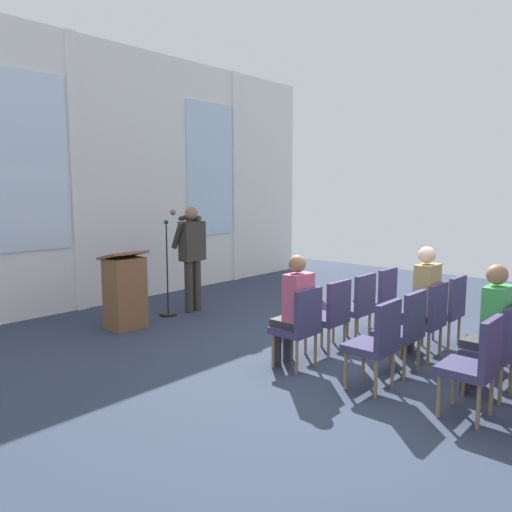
% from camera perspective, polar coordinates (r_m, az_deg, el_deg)
% --- Properties ---
extents(ground_plane, '(13.16, 13.16, 0.00)m').
position_cam_1_polar(ground_plane, '(6.41, 13.89, -11.16)').
color(ground_plane, '#2D384C').
extents(rear_partition, '(9.57, 0.14, 4.57)m').
position_cam_1_polar(rear_partition, '(9.53, -13.92, 8.93)').
color(rear_partition, silver).
rests_on(rear_partition, ground).
extents(speaker, '(0.52, 0.69, 1.76)m').
position_cam_1_polar(speaker, '(8.35, -7.38, 0.58)').
color(speaker, '#332D28').
rests_on(speaker, ground).
extents(mic_stand, '(0.28, 0.28, 1.55)m').
position_cam_1_polar(mic_stand, '(8.25, -10.05, -4.41)').
color(mic_stand, black).
rests_on(mic_stand, ground).
extents(lectern, '(0.60, 0.48, 1.16)m').
position_cam_1_polar(lectern, '(7.59, -14.74, -3.93)').
color(lectern, brown).
rests_on(lectern, ground).
extents(chair_r0_c0, '(0.46, 0.44, 0.94)m').
position_cam_1_polar(chair_r0_c0, '(5.72, 5.07, -7.63)').
color(chair_r0_c0, olive).
rests_on(chair_r0_c0, ground).
extents(audience_r0_c0, '(0.36, 0.39, 1.31)m').
position_cam_1_polar(audience_r0_c0, '(5.72, 4.43, -5.63)').
color(audience_r0_c0, '#2D2D33').
rests_on(audience_r0_c0, ground).
extents(chair_r0_c1, '(0.46, 0.44, 0.94)m').
position_cam_1_polar(chair_r0_c1, '(6.23, 8.56, -6.43)').
color(chair_r0_c1, olive).
rests_on(chair_r0_c1, ground).
extents(chair_r0_c2, '(0.46, 0.44, 0.94)m').
position_cam_1_polar(chair_r0_c2, '(6.76, 11.51, -5.39)').
color(chair_r0_c2, olive).
rests_on(chair_r0_c2, ground).
extents(chair_r0_c3, '(0.46, 0.44, 0.94)m').
position_cam_1_polar(chair_r0_c3, '(7.31, 14.01, -4.49)').
color(chair_r0_c3, olive).
rests_on(chair_r0_c3, ground).
extents(chair_r1_c0, '(0.46, 0.44, 0.94)m').
position_cam_1_polar(chair_r1_c0, '(5.24, 13.69, -9.28)').
color(chair_r1_c0, olive).
rests_on(chair_r1_c0, ground).
extents(chair_r1_c1, '(0.46, 0.44, 0.94)m').
position_cam_1_polar(chair_r1_c1, '(5.79, 16.66, -7.76)').
color(chair_r1_c1, olive).
rests_on(chair_r1_c1, ground).
extents(chair_r1_c2, '(0.46, 0.44, 0.94)m').
position_cam_1_polar(chair_r1_c2, '(6.35, 19.09, -6.50)').
color(chair_r1_c2, olive).
rests_on(chair_r1_c2, ground).
extents(audience_r1_c2, '(0.36, 0.39, 1.37)m').
position_cam_1_polar(audience_r1_c2, '(6.33, 18.51, -4.45)').
color(audience_r1_c2, '#2D2D33').
rests_on(audience_r1_c2, ground).
extents(chair_r1_c3, '(0.46, 0.44, 0.94)m').
position_cam_1_polar(chair_r1_c3, '(6.93, 21.11, -5.43)').
color(chair_r1_c3, olive).
rests_on(chair_r1_c3, ground).
extents(chair_r2_c0, '(0.46, 0.44, 0.94)m').
position_cam_1_polar(chair_r2_c0, '(4.89, 23.89, -10.95)').
color(chair_r2_c0, olive).
rests_on(chair_r2_c0, ground).
extents(chair_r2_c1, '(0.46, 0.44, 0.94)m').
position_cam_1_polar(chair_r2_c1, '(5.47, 25.94, -9.10)').
color(chair_r2_c1, olive).
rests_on(chair_r2_c1, ground).
extents(audience_r2_c1, '(0.36, 0.39, 1.32)m').
position_cam_1_polar(audience_r2_c1, '(5.44, 25.23, -6.97)').
color(audience_r2_c1, '#2D2D33').
rests_on(audience_r2_c1, ground).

